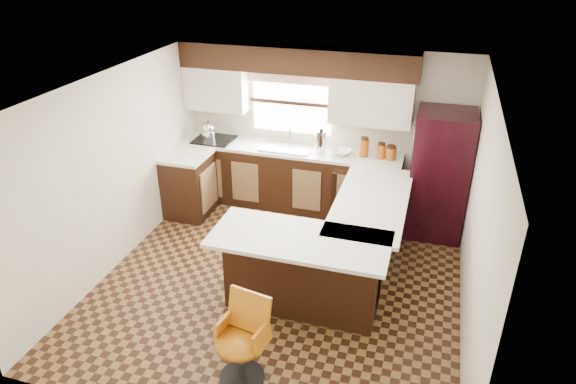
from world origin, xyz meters
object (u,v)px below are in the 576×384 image
(refrigerator, at_px, (439,175))
(bar_chair, at_px, (240,343))
(peninsula_return, at_px, (303,272))
(peninsula_long, at_px, (365,234))

(refrigerator, bearing_deg, bar_chair, -115.80)
(peninsula_return, xyz_separation_m, refrigerator, (1.33, 2.09, 0.43))
(peninsula_return, height_order, bar_chair, peninsula_return)
(peninsula_return, xyz_separation_m, bar_chair, (-0.27, -1.21, -0.01))
(peninsula_long, height_order, refrigerator, refrigerator)
(peninsula_long, height_order, peninsula_return, same)
(peninsula_long, xyz_separation_m, peninsula_return, (-0.53, -0.97, 0.00))
(peninsula_long, height_order, bar_chair, peninsula_long)
(peninsula_return, bearing_deg, refrigerator, 57.53)
(peninsula_long, bearing_deg, refrigerator, 54.18)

